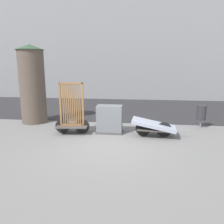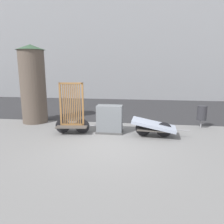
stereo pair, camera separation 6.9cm
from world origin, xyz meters
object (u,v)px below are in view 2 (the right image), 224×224
object	(u,v)px
bike_cart_with_mattress	(154,126)
utility_cabinet	(110,120)
advertising_column	(33,84)
bike_cart_with_bedframe	(72,116)
trash_bin	(202,113)

from	to	relation	value
bike_cart_with_mattress	utility_cabinet	size ratio (longest dim) A/B	1.92
advertising_column	bike_cart_with_bedframe	bearing A→B (deg)	-32.57
bike_cart_with_mattress	advertising_column	bearing A→B (deg)	168.87
bike_cart_with_bedframe	advertising_column	distance (m)	2.99
bike_cart_with_bedframe	advertising_column	size ratio (longest dim) A/B	0.56
utility_cabinet	trash_bin	world-z (taller)	utility_cabinet
trash_bin	advertising_column	distance (m)	7.76
utility_cabinet	advertising_column	size ratio (longest dim) A/B	0.31
trash_bin	advertising_column	xyz separation A→B (m)	(-7.67, -0.00, 1.17)
bike_cart_with_mattress	trash_bin	size ratio (longest dim) A/B	2.20
bike_cart_with_bedframe	bike_cart_with_mattress	world-z (taller)	bike_cart_with_bedframe
utility_cabinet	trash_bin	xyz separation A→B (m)	(3.87, 1.24, 0.14)
utility_cabinet	trash_bin	bearing A→B (deg)	17.78
bike_cart_with_bedframe	bike_cart_with_mattress	size ratio (longest dim) A/B	0.94
bike_cart_with_mattress	advertising_column	distance (m)	5.92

